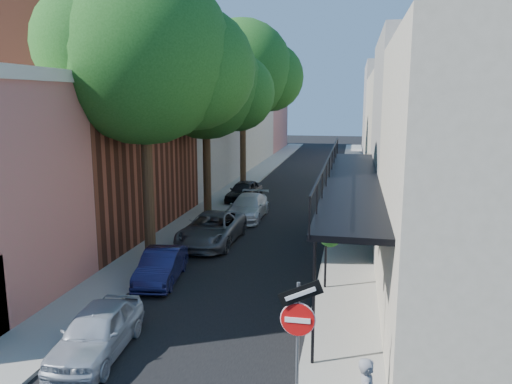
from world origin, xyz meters
The scene contains 14 objects.
road_surface centered at (0.00, 30.00, 0.01)m, with size 6.00×64.00×0.01m, color black.
sidewalk_left centered at (-4.00, 30.00, 0.06)m, with size 2.00×64.00×0.12m, color gray.
sidewalk_right centered at (4.00, 30.00, 0.06)m, with size 2.00×64.00×0.12m, color gray.
buildings_left centered at (-9.30, 28.76, 4.94)m, with size 10.10×59.10×12.00m.
buildings_right centered at (8.99, 29.49, 4.42)m, with size 9.80×55.00×10.00m.
sign_post centered at (3.16, 0.97, 2.04)m, with size 0.89×0.17×2.99m.
oak_near centered at (-3.37, 10.26, 7.88)m, with size 7.48×6.80×11.42m.
oak_mid centered at (-3.42, 18.23, 7.06)m, with size 6.60×6.00×10.20m.
oak_far centered at (-3.35, 27.27, 8.26)m, with size 7.70×7.00×11.90m.
parked_car_a centered at (-2.08, 2.59, 0.62)m, with size 1.46×3.63×1.24m, color #A8AFBA.
parked_car_b centered at (-2.43, 7.73, 0.57)m, with size 1.21×3.48×1.15m, color #141740.
parked_car_c centered at (-1.99, 12.61, 0.68)m, with size 2.25×4.87×1.35m, color #53545A.
parked_car_d centered at (-1.40, 17.54, 0.64)m, with size 1.79×4.40×1.28m, color silver.
parked_car_e centered at (-2.60, 21.97, 0.66)m, with size 1.56×3.87×1.32m, color black.
Camera 1 is at (4.12, -8.10, 6.38)m, focal length 35.00 mm.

